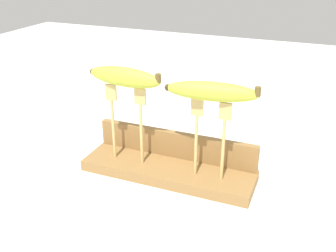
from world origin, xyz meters
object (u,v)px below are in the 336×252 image
at_px(fork_stand_right, 210,133).
at_px(banana_raised_left, 124,77).
at_px(fork_stand_left, 126,117).
at_px(banana_raised_right, 212,91).

height_order(fork_stand_right, banana_raised_left, banana_raised_left).
relative_size(fork_stand_left, banana_raised_right, 0.94).
distance_m(fork_stand_right, banana_raised_right, 0.09).
distance_m(fork_stand_left, banana_raised_right, 0.21).
bearing_deg(fork_stand_left, banana_raised_left, 175.67).
bearing_deg(banana_raised_left, banana_raised_right, -0.00).
bearing_deg(banana_raised_left, fork_stand_left, -4.33).
bearing_deg(fork_stand_right, banana_raised_left, 180.00).
xyz_separation_m(fork_stand_left, fork_stand_right, (0.19, 0.00, -0.00)).
distance_m(fork_stand_left, banana_raised_left, 0.09).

